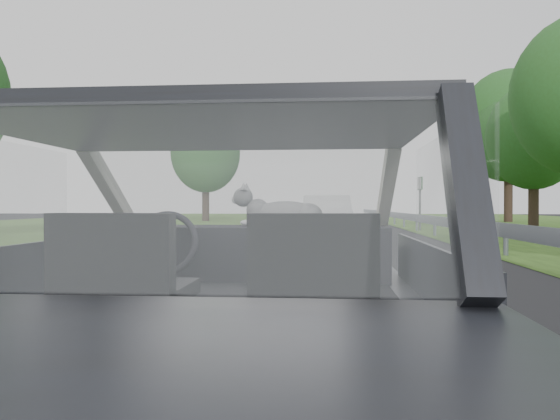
% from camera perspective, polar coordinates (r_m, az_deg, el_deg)
% --- Properties ---
extents(subject_car, '(1.80, 4.00, 1.45)m').
position_cam_1_polar(subject_car, '(2.56, -5.38, -8.40)').
color(subject_car, black).
rests_on(subject_car, ground).
extents(dashboard, '(1.58, 0.45, 0.30)m').
position_cam_1_polar(dashboard, '(3.16, -3.35, -4.43)').
color(dashboard, black).
rests_on(dashboard, subject_car).
extents(driver_seat, '(0.50, 0.72, 0.42)m').
position_cam_1_polar(driver_seat, '(2.37, -16.25, -5.35)').
color(driver_seat, black).
rests_on(driver_seat, subject_car).
extents(passenger_seat, '(0.50, 0.72, 0.42)m').
position_cam_1_polar(passenger_seat, '(2.21, 3.55, -5.75)').
color(passenger_seat, black).
rests_on(passenger_seat, subject_car).
extents(steering_wheel, '(0.36, 0.36, 0.04)m').
position_cam_1_polar(steering_wheel, '(2.95, -11.90, -3.42)').
color(steering_wheel, black).
rests_on(steering_wheel, dashboard).
extents(cat, '(0.58, 0.24, 0.25)m').
position_cam_1_polar(cat, '(3.17, 0.55, -0.21)').
color(cat, '#A2A2A2').
rests_on(cat, dashboard).
extents(guardrail, '(0.05, 90.00, 0.32)m').
position_cam_1_polar(guardrail, '(13.08, 22.03, -1.92)').
color(guardrail, gray).
rests_on(guardrail, ground).
extents(other_car, '(1.85, 4.48, 1.46)m').
position_cam_1_polar(other_car, '(18.25, 4.90, -0.74)').
color(other_car, silver).
rests_on(other_car, ground).
extents(highway_sign, '(0.12, 0.96, 2.38)m').
position_cam_1_polar(highway_sign, '(25.10, 14.41, 0.63)').
color(highway_sign, '#0B4413').
rests_on(highway_sign, ground).
extents(tree_2, '(5.97, 5.97, 7.04)m').
position_cam_1_polar(tree_2, '(30.35, 24.98, 4.98)').
color(tree_2, '#265C26').
rests_on(tree_2, ground).
extents(tree_3, '(7.71, 7.71, 9.96)m').
position_cam_1_polar(tree_3, '(39.93, 22.76, 6.00)').
color(tree_3, '#265C26').
rests_on(tree_3, ground).
extents(tree_6, '(5.81, 5.81, 7.51)m').
position_cam_1_polar(tree_6, '(39.43, -7.78, 4.31)').
color(tree_6, '#265C26').
rests_on(tree_6, ground).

